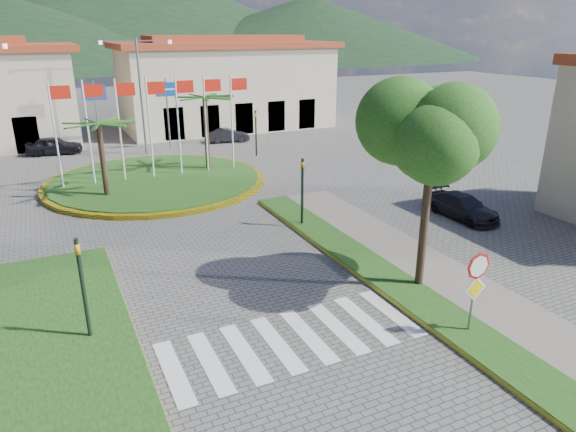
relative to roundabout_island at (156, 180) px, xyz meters
name	(u,v)px	position (x,y,z in m)	size (l,w,h in m)	color
ground	(367,432)	(0.00, -22.00, -0.18)	(160.00, 160.00, 0.00)	#5E5C59
sidewalk_right	(495,323)	(6.00, -20.00, -0.10)	(4.00, 28.00, 0.15)	gray
verge_right	(465,332)	(4.80, -20.00, -0.09)	(1.60, 28.00, 0.18)	#174012
median_left	(42,359)	(-6.50, -16.00, -0.09)	(5.00, 14.00, 0.18)	#174012
crosswalk	(290,340)	(0.00, -18.00, -0.17)	(8.00, 3.00, 0.01)	silver
roundabout_island	(156,180)	(0.00, 0.00, 0.00)	(12.70, 12.70, 6.00)	yellow
stop_sign	(476,281)	(4.90, -20.04, 1.61)	(0.80, 0.11, 2.65)	slate
deciduous_tree	(432,141)	(5.50, -17.00, 5.00)	(3.60, 3.60, 6.80)	black
traffic_light_left	(82,280)	(-5.20, -15.50, 1.77)	(0.15, 0.18, 3.20)	black
traffic_light_right	(302,186)	(4.50, -10.00, 1.77)	(0.15, 0.18, 3.20)	black
traffic_light_far	(256,129)	(8.00, 4.00, 1.77)	(0.18, 0.15, 3.20)	black
direction_sign_west	(96,105)	(-2.00, 8.97, 3.35)	(1.60, 0.14, 5.20)	slate
direction_sign_east	(167,101)	(3.00, 8.97, 3.35)	(1.60, 0.14, 5.20)	slate
street_lamp_centre	(141,91)	(1.00, 8.00, 4.32)	(4.80, 0.16, 8.00)	slate
building_right	(226,84)	(10.00, 16.00, 3.73)	(19.08, 9.54, 8.05)	beige
hill_far_mid	(101,6)	(15.00, 138.00, 14.82)	(180.00, 180.00, 30.00)	black
hill_far_east	(310,28)	(70.00, 113.00, 8.82)	(120.00, 120.00, 18.00)	black
hill_near_back	(5,32)	(-10.00, 108.00, 7.82)	(110.00, 110.00, 16.00)	black
car_dark_a	(54,145)	(-5.01, 10.69, 0.47)	(1.53, 3.80, 1.30)	black
car_dark_b	(228,135)	(7.76, 9.34, 0.37)	(1.15, 3.29, 1.08)	black
car_side_right	(463,206)	(12.00, -12.23, 0.38)	(1.56, 3.85, 1.12)	black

